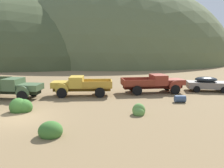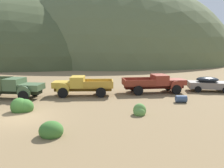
# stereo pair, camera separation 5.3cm
# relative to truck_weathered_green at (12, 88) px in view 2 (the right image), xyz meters

# --- Properties ---
(ground_plane) EXTENTS (300.00, 300.00, 0.00)m
(ground_plane) POSITION_rel_truck_weathered_green_xyz_m (3.02, -5.60, -1.02)
(ground_plane) COLOR olive
(hill_far_left) EXTENTS (107.87, 88.88, 42.78)m
(hill_far_left) POSITION_rel_truck_weathered_green_xyz_m (-20.76, 64.75, -1.02)
(hill_far_left) COLOR #424C2D
(hill_far_left) RESTS_ON ground
(hill_far_right) EXTENTS (79.90, 77.84, 53.23)m
(hill_far_right) POSITION_rel_truck_weathered_green_xyz_m (9.87, 62.09, -1.02)
(hill_far_right) COLOR #56603D
(hill_far_right) RESTS_ON ground
(truck_weathered_green) EXTENTS (6.47, 2.94, 1.91)m
(truck_weathered_green) POSITION_rel_truck_weathered_green_xyz_m (0.00, 0.00, 0.00)
(truck_weathered_green) COLOR #232B1B
(truck_weathered_green) RESTS_ON ground
(truck_faded_yellow) EXTENTS (5.90, 2.50, 1.89)m
(truck_faded_yellow) POSITION_rel_truck_weathered_green_xyz_m (5.90, 1.19, -0.01)
(truck_faded_yellow) COLOR brown
(truck_faded_yellow) RESTS_ON ground
(truck_rust_red) EXTENTS (6.65, 3.09, 1.89)m
(truck_rust_red) POSITION_rel_truck_weathered_green_xyz_m (14.00, 2.60, -0.02)
(truck_rust_red) COLOR #42140D
(truck_rust_red) RESTS_ON ground
(car_primer_gray) EXTENTS (4.86, 2.62, 1.57)m
(car_primer_gray) POSITION_rel_truck_weathered_green_xyz_m (19.78, 3.23, -0.20)
(car_primer_gray) COLOR slate
(car_primer_gray) RESTS_ON ground
(oil_drum_tipped) EXTENTS (0.92, 0.64, 0.61)m
(oil_drum_tipped) POSITION_rel_truck_weathered_green_xyz_m (15.08, -1.57, -0.71)
(oil_drum_tipped) COLOR #384C6B
(oil_drum_tipped) RESTS_ON ground
(bush_between_trucks) EXTENTS (1.31, 1.18, 1.04)m
(bush_between_trucks) POSITION_rel_truck_weathered_green_xyz_m (5.91, -8.68, -0.74)
(bush_between_trucks) COLOR #3D702D
(bush_between_trucks) RESTS_ON ground
(bush_front_right) EXTENTS (1.31, 1.08, 1.15)m
(bush_front_right) POSITION_rel_truck_weathered_green_xyz_m (19.96, 6.46, -0.72)
(bush_front_right) COLOR #3D702D
(bush_front_right) RESTS_ON ground
(bush_near_barrel) EXTENTS (1.64, 1.40, 1.32)m
(bush_near_barrel) POSITION_rel_truck_weathered_green_xyz_m (2.45, -4.15, -0.69)
(bush_near_barrel) COLOR #3D702D
(bush_near_barrel) RESTS_ON ground
(bush_back_edge) EXTENTS (0.92, 1.00, 1.01)m
(bush_back_edge) POSITION_rel_truck_weathered_green_xyz_m (11.07, -5.00, -0.77)
(bush_back_edge) COLOR #5B8E42
(bush_back_edge) RESTS_ON ground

